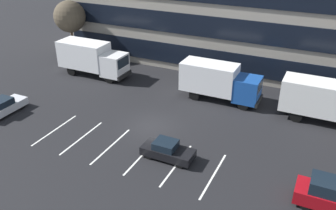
{
  "coord_description": "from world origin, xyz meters",
  "views": [
    {
      "loc": [
        12.67,
        -23.21,
        15.52
      ],
      "look_at": [
        0.75,
        1.6,
        1.4
      ],
      "focal_mm": 38.2,
      "sensor_mm": 36.0,
      "label": 1
    }
  ],
  "objects_px": {
    "box_truck_orange": "(326,100)",
    "sedan_black": "(167,150)",
    "sedan_silver": "(4,106)",
    "box_truck_blue": "(219,80)",
    "suv_maroon": "(332,196)",
    "bare_tree": "(70,17)",
    "box_truck_white": "(92,57)"
  },
  "relations": [
    {
      "from": "box_truck_blue",
      "to": "sedan_silver",
      "type": "xyz_separation_m",
      "value": [
        -16.55,
        -11.1,
        -1.33
      ]
    },
    {
      "from": "box_truck_white",
      "to": "suv_maroon",
      "type": "bearing_deg",
      "value": -23.57
    },
    {
      "from": "sedan_silver",
      "to": "box_truck_orange",
      "type": "bearing_deg",
      "value": 22.67
    },
    {
      "from": "box_truck_orange",
      "to": "sedan_black",
      "type": "relative_size",
      "value": 2.0
    },
    {
      "from": "box_truck_white",
      "to": "box_truck_orange",
      "type": "bearing_deg",
      "value": -0.14
    },
    {
      "from": "box_truck_blue",
      "to": "suv_maroon",
      "type": "bearing_deg",
      "value": -46.01
    },
    {
      "from": "suv_maroon",
      "to": "bare_tree",
      "type": "xyz_separation_m",
      "value": [
        -31.37,
        14.94,
        4.32
      ]
    },
    {
      "from": "sedan_silver",
      "to": "bare_tree",
      "type": "distance_m",
      "value": 15.88
    },
    {
      "from": "sedan_black",
      "to": "sedan_silver",
      "type": "bearing_deg",
      "value": -179.49
    },
    {
      "from": "box_truck_white",
      "to": "box_truck_blue",
      "type": "xyz_separation_m",
      "value": [
        14.77,
        0.12,
        -0.1
      ]
    },
    {
      "from": "box_truck_blue",
      "to": "sedan_black",
      "type": "height_order",
      "value": "box_truck_blue"
    },
    {
      "from": "sedan_silver",
      "to": "suv_maroon",
      "type": "bearing_deg",
      "value": -0.5
    },
    {
      "from": "sedan_silver",
      "to": "bare_tree",
      "type": "bearing_deg",
      "value": 104.78
    },
    {
      "from": "box_truck_blue",
      "to": "suv_maroon",
      "type": "distance_m",
      "value": 15.8
    },
    {
      "from": "box_truck_blue",
      "to": "box_truck_orange",
      "type": "height_order",
      "value": "box_truck_orange"
    },
    {
      "from": "box_truck_white",
      "to": "suv_maroon",
      "type": "distance_m",
      "value": 28.08
    },
    {
      "from": "box_truck_blue",
      "to": "sedan_black",
      "type": "bearing_deg",
      "value": -90.98
    },
    {
      "from": "box_truck_white",
      "to": "sedan_silver",
      "type": "distance_m",
      "value": 11.21
    },
    {
      "from": "bare_tree",
      "to": "box_truck_white",
      "type": "bearing_deg",
      "value": -33.32
    },
    {
      "from": "box_truck_orange",
      "to": "sedan_silver",
      "type": "height_order",
      "value": "box_truck_orange"
    },
    {
      "from": "sedan_silver",
      "to": "bare_tree",
      "type": "relative_size",
      "value": 0.57
    },
    {
      "from": "box_truck_orange",
      "to": "suv_maroon",
      "type": "distance_m",
      "value": 11.29
    },
    {
      "from": "box_truck_blue",
      "to": "sedan_black",
      "type": "relative_size",
      "value": 1.99
    },
    {
      "from": "box_truck_orange",
      "to": "bare_tree",
      "type": "relative_size",
      "value": 1.08
    },
    {
      "from": "suv_maroon",
      "to": "sedan_black",
      "type": "relative_size",
      "value": 1.12
    },
    {
      "from": "box_truck_white",
      "to": "sedan_black",
      "type": "height_order",
      "value": "box_truck_white"
    },
    {
      "from": "suv_maroon",
      "to": "sedan_silver",
      "type": "xyz_separation_m",
      "value": [
        -27.5,
        0.24,
        -0.26
      ]
    },
    {
      "from": "box_truck_orange",
      "to": "bare_tree",
      "type": "distance_m",
      "value": 30.43
    },
    {
      "from": "box_truck_blue",
      "to": "suv_maroon",
      "type": "xyz_separation_m",
      "value": [
        10.95,
        -11.34,
        -1.07
      ]
    },
    {
      "from": "box_truck_orange",
      "to": "sedan_silver",
      "type": "distance_m",
      "value": 28.36
    },
    {
      "from": "box_truck_blue",
      "to": "bare_tree",
      "type": "bearing_deg",
      "value": 170.01
    },
    {
      "from": "box_truck_blue",
      "to": "sedan_black",
      "type": "xyz_separation_m",
      "value": [
        -0.19,
        -10.96,
        -1.36
      ]
    }
  ]
}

